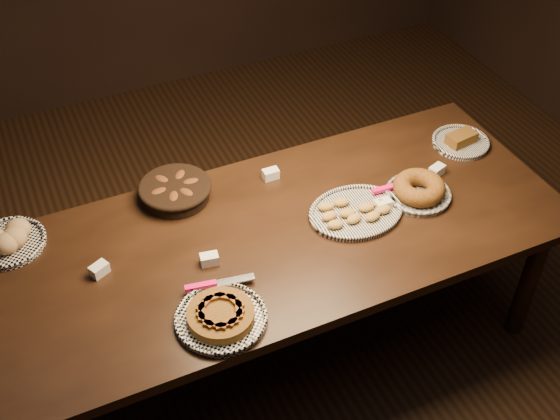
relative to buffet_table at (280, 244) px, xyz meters
name	(u,v)px	position (x,y,z in m)	size (l,w,h in m)	color
ground	(280,345)	(0.00, 0.00, -0.68)	(5.00, 5.00, 0.00)	black
buffet_table	(280,244)	(0.00, 0.00, 0.00)	(2.40, 1.00, 0.75)	black
apple_tart_plate	(221,316)	(-0.39, -0.33, 0.10)	(0.36, 0.35, 0.06)	white
madeleine_platter	(355,212)	(0.33, -0.04, 0.09)	(0.40, 0.33, 0.05)	black
bundt_cake_plate	(419,190)	(0.63, -0.05, 0.11)	(0.32, 0.28, 0.09)	black
croissant_basket	(175,190)	(-0.32, 0.38, 0.12)	(0.36, 0.36, 0.08)	black
bread_roll_plate	(8,240)	(-1.02, 0.37, 0.11)	(0.30, 0.30, 0.09)	white
loaf_plate	(461,141)	(1.02, 0.19, 0.09)	(0.27, 0.27, 0.06)	black
tent_cards	(286,213)	(0.06, 0.07, 0.10)	(1.60, 0.43, 0.04)	white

